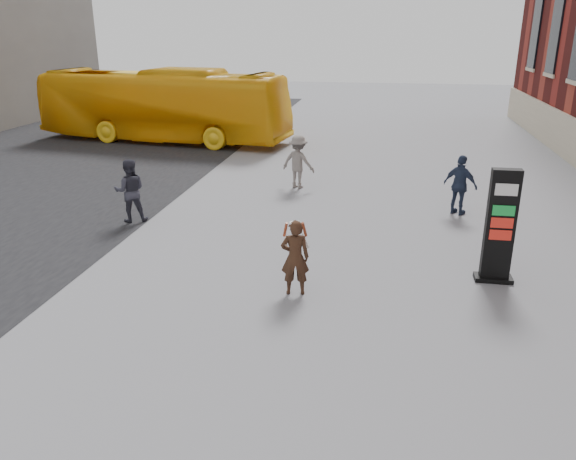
% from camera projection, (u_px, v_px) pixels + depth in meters
% --- Properties ---
extents(ground, '(100.00, 100.00, 0.00)m').
position_uv_depth(ground, '(291.00, 303.00, 11.53)').
color(ground, '#9E9EA3').
extents(info_pylon, '(0.82, 0.41, 2.56)m').
position_uv_depth(info_pylon, '(500.00, 227.00, 12.15)').
color(info_pylon, black).
rests_on(info_pylon, ground).
extents(woman, '(0.69, 0.65, 1.65)m').
position_uv_depth(woman, '(295.00, 256.00, 11.69)').
color(woman, black).
rests_on(woman, ground).
extents(bus, '(12.86, 4.63, 3.50)m').
position_uv_depth(bus, '(163.00, 105.00, 27.53)').
color(bus, yellow).
rests_on(bus, road).
extents(pedestrian_a, '(1.09, 0.99, 1.84)m').
position_uv_depth(pedestrian_a, '(130.00, 191.00, 16.14)').
color(pedestrian_a, '#30303B').
rests_on(pedestrian_a, ground).
extents(pedestrian_b, '(1.35, 1.01, 1.85)m').
position_uv_depth(pedestrian_b, '(298.00, 162.00, 19.57)').
color(pedestrian_b, slate).
rests_on(pedestrian_b, ground).
extents(pedestrian_c, '(1.13, 0.95, 1.81)m').
position_uv_depth(pedestrian_c, '(460.00, 185.00, 16.76)').
color(pedestrian_c, '#28324B').
rests_on(pedestrian_c, ground).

